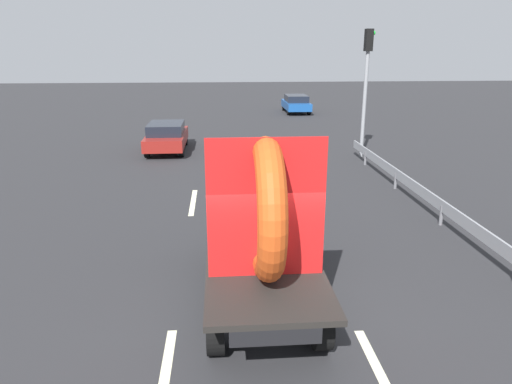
{
  "coord_description": "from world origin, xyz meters",
  "views": [
    {
      "loc": [
        -0.86,
        -7.71,
        4.69
      ],
      "look_at": [
        -0.16,
        1.33,
        1.87
      ],
      "focal_mm": 32.6,
      "sensor_mm": 36.0,
      "label": 1
    }
  ],
  "objects_px": {
    "distant_sedan": "(167,136)",
    "oncoming_car": "(296,103)",
    "traffic_light": "(366,75)",
    "flatbed_truck": "(258,212)"
  },
  "relations": [
    {
      "from": "distant_sedan",
      "to": "oncoming_car",
      "type": "bearing_deg",
      "value": 57.53
    },
    {
      "from": "flatbed_truck",
      "to": "distant_sedan",
      "type": "height_order",
      "value": "flatbed_truck"
    },
    {
      "from": "distant_sedan",
      "to": "traffic_light",
      "type": "bearing_deg",
      "value": -11.85
    },
    {
      "from": "distant_sedan",
      "to": "traffic_light",
      "type": "relative_size",
      "value": 0.75
    },
    {
      "from": "flatbed_truck",
      "to": "oncoming_car",
      "type": "xyz_separation_m",
      "value": [
        5.04,
        26.27,
        -0.89
      ]
    },
    {
      "from": "oncoming_car",
      "to": "flatbed_truck",
      "type": "bearing_deg",
      "value": -100.87
    },
    {
      "from": "flatbed_truck",
      "to": "traffic_light",
      "type": "height_order",
      "value": "traffic_light"
    },
    {
      "from": "distant_sedan",
      "to": "traffic_light",
      "type": "distance_m",
      "value": 9.48
    },
    {
      "from": "traffic_light",
      "to": "oncoming_car",
      "type": "height_order",
      "value": "traffic_light"
    },
    {
      "from": "flatbed_truck",
      "to": "traffic_light",
      "type": "xyz_separation_m",
      "value": [
        5.62,
        11.43,
        1.99
      ]
    }
  ]
}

